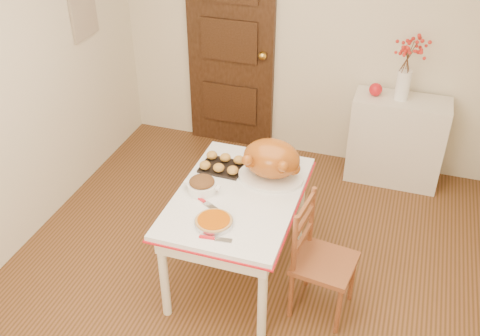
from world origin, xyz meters
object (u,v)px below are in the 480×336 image
(chair_oak, at_px, (325,261))
(turkey_platter, at_px, (271,161))
(pumpkin_pie, at_px, (214,221))
(sideboard, at_px, (396,140))
(kitchen_table, at_px, (238,235))

(chair_oak, distance_m, turkey_platter, 0.77)
(chair_oak, height_order, turkey_platter, turkey_platter)
(chair_oak, relative_size, turkey_platter, 1.85)
(pumpkin_pie, bearing_deg, chair_oak, 16.45)
(sideboard, xyz_separation_m, chair_oak, (-0.31, -1.77, 0.02))
(sideboard, distance_m, chair_oak, 1.80)
(turkey_platter, bearing_deg, pumpkin_pie, -101.59)
(sideboard, bearing_deg, pumpkin_pie, -116.87)
(sideboard, bearing_deg, chair_oak, -99.84)
(sideboard, height_order, turkey_platter, turkey_platter)
(sideboard, relative_size, chair_oak, 0.94)
(chair_oak, bearing_deg, pumpkin_pie, 113.66)
(sideboard, bearing_deg, turkey_platter, -120.18)
(kitchen_table, xyz_separation_m, turkey_platter, (0.16, 0.25, 0.51))
(chair_oak, bearing_deg, sideboard, -2.63)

